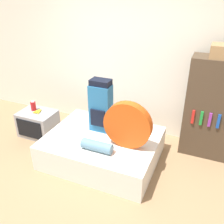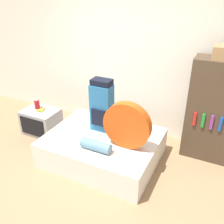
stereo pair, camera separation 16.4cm
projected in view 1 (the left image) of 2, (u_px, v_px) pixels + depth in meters
ground_plane at (82, 185)px, 3.43m from camera, size 16.00×16.00×0.00m
wall_back at (128, 60)px, 4.28m from camera, size 8.00×0.05×2.60m
bed at (103, 147)px, 3.87m from camera, size 1.66×1.31×0.40m
backpack at (101, 106)px, 3.78m from camera, size 0.32×0.24×0.83m
tent_bag at (128, 125)px, 3.41m from camera, size 0.68×0.13×0.68m
sleeping_roll at (97, 146)px, 3.43m from camera, size 0.44×0.15×0.15m
television at (38, 123)px, 4.49m from camera, size 0.63×0.49×0.45m
canister at (33, 106)px, 4.43m from camera, size 0.09×0.09×0.18m
banana_bunch at (38, 111)px, 4.39m from camera, size 0.13×0.18×0.03m
bookshelf at (216, 110)px, 3.74m from camera, size 0.89×0.42×1.57m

